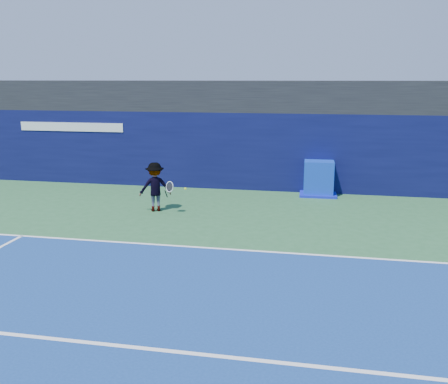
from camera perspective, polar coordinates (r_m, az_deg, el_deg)
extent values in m
plane|color=#2A5F34|center=(10.37, -7.32, -11.66)|extent=(80.00, 80.00, 0.00)
cube|color=white|center=(13.05, -3.21, -6.31)|extent=(24.00, 0.10, 0.01)
cube|color=white|center=(8.71, -11.60, -16.86)|extent=(24.00, 0.10, 0.01)
cube|color=black|center=(20.68, 2.51, 10.94)|extent=(36.00, 3.00, 1.20)
cube|color=#0A0D3A|center=(19.88, 2.02, 4.79)|extent=(36.00, 1.00, 3.00)
cube|color=white|center=(21.52, -17.07, 7.13)|extent=(4.50, 0.04, 0.35)
cube|color=#0C31B0|center=(19.07, 10.75, 1.64)|extent=(1.12, 1.12, 1.30)
cube|color=#0D16BA|center=(19.20, 10.68, -0.14)|extent=(1.39, 1.39, 0.09)
imported|color=white|center=(16.53, -7.88, 0.59)|extent=(1.20, 0.97, 1.62)
cylinder|color=black|center=(16.20, -6.63, -0.21)|extent=(0.08, 0.14, 0.26)
torus|color=white|center=(16.06, -6.23, 0.60)|extent=(0.30, 0.17, 0.29)
cylinder|color=black|center=(16.06, -6.23, 0.60)|extent=(0.25, 0.13, 0.24)
sphere|color=#E2F41B|center=(15.31, -4.44, 0.39)|extent=(0.07, 0.07, 0.07)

